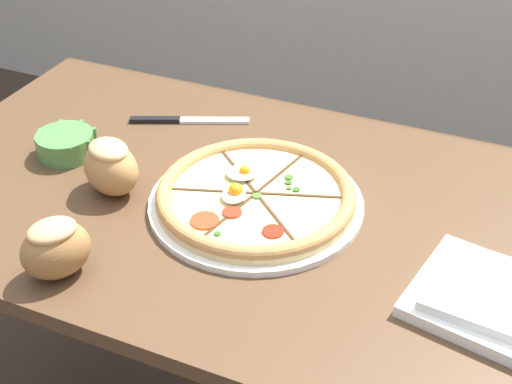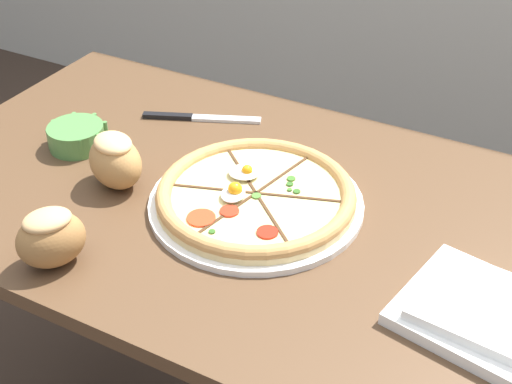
# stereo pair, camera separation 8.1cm
# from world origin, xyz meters

# --- Properties ---
(dining_table) EXTENTS (1.42, 0.74, 0.74)m
(dining_table) POSITION_xyz_m (0.00, 0.00, 0.64)
(dining_table) COLOR #513823
(dining_table) RESTS_ON ground_plane
(pizza) EXTENTS (0.37, 0.37, 0.05)m
(pizza) POSITION_xyz_m (-0.05, -0.01, 0.76)
(pizza) COLOR white
(pizza) RESTS_ON dining_table
(ramekin_bowl) EXTENTS (0.12, 0.12, 0.05)m
(ramekin_bowl) POSITION_xyz_m (-0.45, 0.00, 0.77)
(ramekin_bowl) COLOR #4C8442
(ramekin_bowl) RESTS_ON dining_table
(napkin_folded) EXTENTS (0.27, 0.24, 0.04)m
(napkin_folded) POSITION_xyz_m (0.37, -0.10, 0.76)
(napkin_folded) COLOR white
(napkin_folded) RESTS_ON dining_table
(bread_piece_near) EXTENTS (0.14, 0.12, 0.10)m
(bread_piece_near) POSITION_xyz_m (-0.30, -0.07, 0.80)
(bread_piece_near) COLOR #B27F47
(bread_piece_near) RESTS_ON dining_table
(bread_piece_mid) EXTENTS (0.13, 0.13, 0.10)m
(bread_piece_mid) POSITION_xyz_m (-0.25, -0.29, 0.79)
(bread_piece_mid) COLOR #A3703D
(bread_piece_mid) RESTS_ON dining_table
(knife_main) EXTENTS (0.24, 0.11, 0.01)m
(knife_main) POSITION_xyz_m (-0.29, 0.21, 0.75)
(knife_main) COLOR silver
(knife_main) RESTS_ON dining_table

